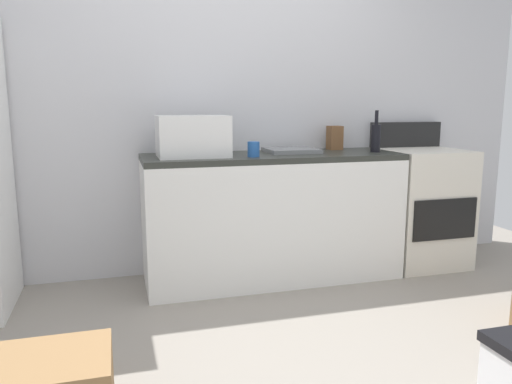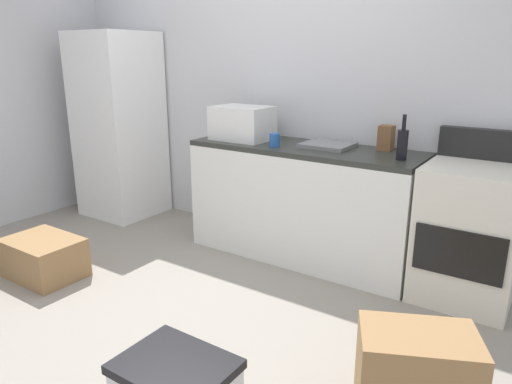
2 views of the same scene
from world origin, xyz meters
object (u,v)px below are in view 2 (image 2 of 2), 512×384
object	(u,v)px
refrigerator	(119,126)
knife_block	(386,138)
microwave	(242,123)
cardboard_box_large	(44,258)
coffee_mug	(275,140)
cardboard_box_medium	(416,375)
stove_oven	(469,231)
wine_bottle	(402,144)

from	to	relation	value
refrigerator	knife_block	world-z (taller)	refrigerator
microwave	cardboard_box_large	bearing A→B (deg)	-121.24
coffee_mug	knife_block	distance (m)	0.82
microwave	cardboard_box_medium	xyz separation A→B (m)	(1.83, -1.24, -0.83)
stove_oven	refrigerator	bearing A→B (deg)	-179.03
wine_bottle	cardboard_box_medium	world-z (taller)	wine_bottle
microwave	cardboard_box_large	size ratio (longest dim) A/B	0.84
refrigerator	cardboard_box_medium	world-z (taller)	refrigerator
refrigerator	wine_bottle	world-z (taller)	refrigerator
knife_block	cardboard_box_medium	bearing A→B (deg)	-64.30
microwave	cardboard_box_medium	size ratio (longest dim) A/B	0.91
stove_oven	cardboard_box_large	distance (m)	2.97
stove_oven	wine_bottle	bearing A→B (deg)	-170.07
stove_oven	coffee_mug	size ratio (longest dim) A/B	11.00
refrigerator	stove_oven	distance (m)	3.30
cardboard_box_large	wine_bottle	bearing A→B (deg)	31.44
knife_block	cardboard_box_medium	world-z (taller)	knife_block
microwave	cardboard_box_medium	distance (m)	2.36
knife_block	cardboard_box_large	xyz separation A→B (m)	(-1.95, -1.58, -0.85)
refrigerator	wine_bottle	size ratio (longest dim) A/B	5.93
knife_block	microwave	bearing A→B (deg)	-168.85
wine_bottle	refrigerator	bearing A→B (deg)	179.48
stove_oven	knife_block	size ratio (longest dim) A/B	6.11
refrigerator	microwave	bearing A→B (deg)	0.73
refrigerator	coffee_mug	world-z (taller)	refrigerator
stove_oven	coffee_mug	distance (m)	1.49
wine_bottle	cardboard_box_large	bearing A→B (deg)	-148.56
stove_oven	coffee_mug	world-z (taller)	stove_oven
coffee_mug	cardboard_box_large	distance (m)	1.91
cardboard_box_medium	wine_bottle	bearing A→B (deg)	112.84
stove_oven	coffee_mug	xyz separation A→B (m)	(-1.40, -0.15, 0.48)
microwave	knife_block	distance (m)	1.15
coffee_mug	knife_block	bearing A→B (deg)	24.69
refrigerator	cardboard_box_large	distance (m)	1.67
coffee_mug	knife_block	world-z (taller)	knife_block
wine_bottle	coffee_mug	world-z (taller)	wine_bottle
wine_bottle	cardboard_box_large	size ratio (longest dim) A/B	0.55
refrigerator	knife_block	distance (m)	2.62
microwave	coffee_mug	world-z (taller)	microwave
refrigerator	microwave	xyz separation A→B (m)	(1.49, 0.02, 0.14)
stove_oven	microwave	distance (m)	1.87
cardboard_box_large	cardboard_box_medium	distance (m)	2.66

